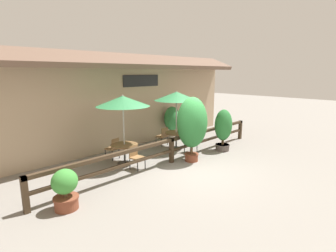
# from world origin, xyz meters

# --- Properties ---
(ground_plane) EXTENTS (60.00, 60.00, 0.00)m
(ground_plane) POSITION_xyz_m (0.00, 0.00, 0.00)
(ground_plane) COLOR gray
(building_facade) EXTENTS (14.28, 1.49, 4.23)m
(building_facade) POSITION_xyz_m (0.00, 4.10, 2.17)
(building_facade) COLOR tan
(building_facade) RESTS_ON ground
(patio_railing) EXTENTS (10.40, 0.14, 0.95)m
(patio_railing) POSITION_xyz_m (0.00, 1.05, 0.70)
(patio_railing) COLOR #3D2D1E
(patio_railing) RESTS_ON ground
(patio_umbrella_near) EXTENTS (1.94, 1.94, 2.59)m
(patio_umbrella_near) POSITION_xyz_m (-1.32, 2.22, 2.36)
(patio_umbrella_near) COLOR #B7B2A8
(patio_umbrella_near) RESTS_ON ground
(dining_table_near) EXTENTS (1.02, 1.02, 0.75)m
(dining_table_near) POSITION_xyz_m (-1.32, 2.22, 0.60)
(dining_table_near) COLOR brown
(dining_table_near) RESTS_ON ground
(chair_near_streetside) EXTENTS (0.47, 0.47, 0.86)m
(chair_near_streetside) POSITION_xyz_m (-1.37, 1.48, 0.48)
(chair_near_streetside) COLOR olive
(chair_near_streetside) RESTS_ON ground
(chair_near_wallside) EXTENTS (0.51, 0.51, 0.86)m
(chair_near_wallside) POSITION_xyz_m (-1.32, 2.97, 0.48)
(chair_near_wallside) COLOR olive
(chair_near_wallside) RESTS_ON ground
(patio_umbrella_middle) EXTENTS (1.94, 1.94, 2.59)m
(patio_umbrella_middle) POSITION_xyz_m (1.50, 2.19, 2.36)
(patio_umbrella_middle) COLOR #B7B2A8
(patio_umbrella_middle) RESTS_ON ground
(dining_table_middle) EXTENTS (1.02, 1.02, 0.75)m
(dining_table_middle) POSITION_xyz_m (1.50, 2.19, 0.60)
(dining_table_middle) COLOR brown
(dining_table_middle) RESTS_ON ground
(chair_middle_streetside) EXTENTS (0.47, 0.47, 0.86)m
(chair_middle_streetside) POSITION_xyz_m (1.49, 1.39, 0.48)
(chair_middle_streetside) COLOR olive
(chair_middle_streetside) RESTS_ON ground
(chair_middle_wallside) EXTENTS (0.43, 0.43, 0.86)m
(chair_middle_wallside) POSITION_xyz_m (1.44, 3.00, 0.48)
(chair_middle_wallside) COLOR olive
(chair_middle_wallside) RESTS_ON ground
(potted_plant_entrance_palm) EXTENTS (0.81, 0.73, 1.82)m
(potted_plant_entrance_palm) POSITION_xyz_m (2.73, 0.54, 1.02)
(potted_plant_entrance_palm) COLOR #564C47
(potted_plant_entrance_palm) RESTS_ON ground
(potted_plant_small_flowering) EXTENTS (1.23, 1.11, 2.49)m
(potted_plant_small_flowering) POSITION_xyz_m (0.68, 0.62, 1.48)
(potted_plant_small_flowering) COLOR brown
(potted_plant_small_flowering) RESTS_ON ground
(potted_plant_broad_leaf) EXTENTS (0.65, 0.63, 1.05)m
(potted_plant_broad_leaf) POSITION_xyz_m (-4.36, 0.54, 0.54)
(potted_plant_broad_leaf) COLOR brown
(potted_plant_broad_leaf) RESTS_ON ground
(potted_plant_corner_fern) EXTENTS (0.86, 0.78, 1.68)m
(potted_plant_corner_fern) POSITION_xyz_m (2.66, 3.55, 1.03)
(potted_plant_corner_fern) COLOR #B7AD99
(potted_plant_corner_fern) RESTS_ON ground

